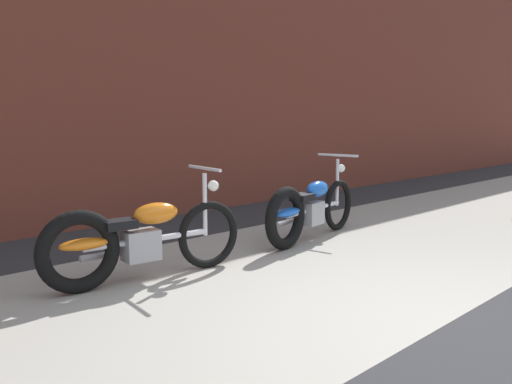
% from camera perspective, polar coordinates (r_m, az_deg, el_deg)
% --- Properties ---
extents(ground_plane, '(80.00, 80.00, 0.00)m').
position_cam_1_polar(ground_plane, '(4.01, 18.72, -14.31)').
color(ground_plane, '#2D2D30').
extents(sidewalk_slab, '(36.00, 3.50, 0.01)m').
position_cam_1_polar(sidewalk_slab, '(5.00, 0.43, -9.34)').
color(sidewalk_slab, '#9E998E').
rests_on(sidewalk_slab, ground).
extents(brick_building_wall, '(36.00, 0.50, 5.92)m').
position_cam_1_polar(brick_building_wall, '(7.77, -18.61, 18.54)').
color(brick_building_wall, brown).
rests_on(brick_building_wall, ground).
extents(motorcycle_orange, '(2.00, 0.62, 1.03)m').
position_cam_1_polar(motorcycle_orange, '(4.90, -13.31, -5.12)').
color(motorcycle_orange, black).
rests_on(motorcycle_orange, ground).
extents(motorcycle_blue, '(1.99, 0.64, 1.03)m').
position_cam_1_polar(motorcycle_blue, '(6.38, 5.63, -1.88)').
color(motorcycle_blue, black).
rests_on(motorcycle_blue, ground).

